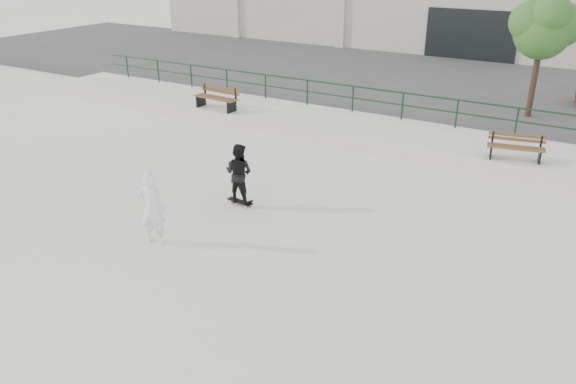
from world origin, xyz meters
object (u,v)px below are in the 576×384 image
Objects in this scene: skateboard at (240,202)px; bench_left at (217,98)px; standing_skater at (239,173)px; bench_right at (516,147)px; seated_skater at (152,208)px; tree at (545,25)px.

bench_left is at bearing 137.93° from skateboard.
bench_right is at bearing -138.70° from standing_skater.
seated_skater is at bearing -57.71° from bench_left.
seated_skater is at bearing -93.73° from skateboard.
tree reaches higher than standing_skater.
standing_skater is at bearing -44.97° from bench_left.
bench_left is 1.07× the size of seated_skater.
bench_left is at bearing 168.47° from bench_right.
skateboard is at bearing -115.91° from tree.
skateboard is at bearing 180.00° from standing_skater.
bench_right is 2.14× the size of skateboard.
seated_skater is (4.82, -8.67, -0.03)m from bench_left.
bench_left is 7.95m from standing_skater.
bench_left is 1.13× the size of bench_right.
tree is (10.72, 5.25, 2.90)m from bench_left.
tree reaches higher than bench_right.
tree reaches higher than bench_left.
seated_skater is (-0.48, -2.75, -0.01)m from standing_skater.
tree is 12.98m from skateboard.
skateboard is at bearing -44.97° from bench_left.
bench_left reaches higher than bench_right.
seated_skater reaches higher than bench_right.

